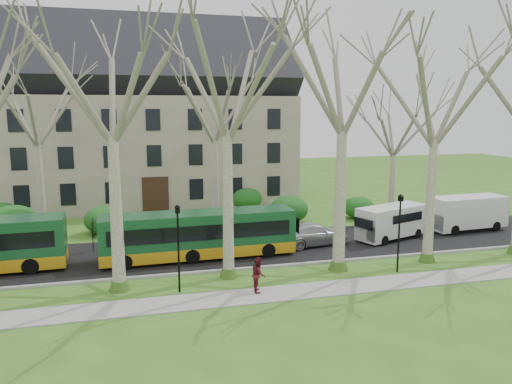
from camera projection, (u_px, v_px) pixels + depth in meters
ground at (289, 275)px, 27.09m from camera, size 120.00×120.00×0.00m
sidewalk at (304, 291)px, 24.70m from camera, size 70.00×2.00×0.06m
road at (262, 248)px, 32.33m from camera, size 80.00×8.00×0.06m
curb at (280, 266)px, 28.50m from camera, size 80.00×0.25×0.14m
building at (149, 118)px, 47.14m from camera, size 26.50×12.20×16.00m
tree_row_verge at (288, 146)px, 26.20m from camera, size 49.00×7.00×14.00m
tree_row_far at (224, 149)px, 36.24m from camera, size 33.00×7.00×12.00m
lamp_row at (295, 234)px, 25.70m from camera, size 36.22×0.22×4.30m
hedges at (176, 211)px, 39.11m from camera, size 30.60×8.60×2.00m
bus_follow at (199, 234)px, 29.88m from camera, size 11.59×2.71×2.88m
sedan at (312, 234)px, 32.81m from camera, size 5.37×3.00×1.47m
van_a at (392, 223)px, 34.23m from camera, size 5.57×3.53×2.29m
van_b at (467, 213)px, 36.67m from camera, size 5.87×2.46×2.51m
pedestrian_b at (259, 274)px, 24.46m from camera, size 0.81×0.95×1.73m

